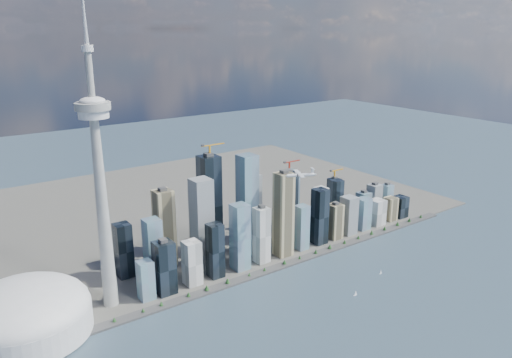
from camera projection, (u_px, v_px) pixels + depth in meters
ground at (358, 330)px, 813.80m from camera, size 4000.00×4000.00×0.00m
seawall at (266, 271)px, 1007.47m from camera, size 1100.00×22.00×4.00m
land at (167, 209)px, 1357.26m from camera, size 1400.00×900.00×3.00m
shoreline_trees at (267, 268)px, 1005.51m from camera, size 960.53×7.20×8.80m
skyscraper_cluster at (265, 218)px, 1087.24m from camera, size 736.00×142.00×241.89m
needle_tower at (100, 178)px, 818.72m from camera, size 56.00×56.00×550.50m
dome_stadium at (26, 313)px, 789.46m from camera, size 200.00×200.00×86.00m
airplane at (301, 175)px, 938.72m from camera, size 58.54×52.59×15.09m
sailboat_west at (355, 294)px, 918.69m from camera, size 7.57×2.71×10.46m
sailboat_east at (381, 272)px, 999.82m from camera, size 6.85×2.55×9.46m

